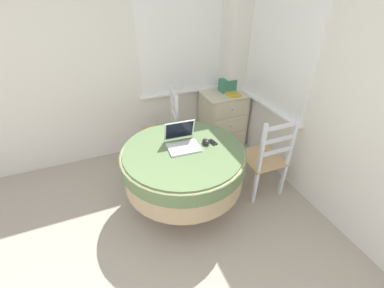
{
  "coord_description": "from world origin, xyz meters",
  "views": [
    {
      "loc": [
        0.23,
        -0.46,
        2.1
      ],
      "look_at": [
        1.06,
        1.57,
        0.66
      ],
      "focal_mm": 24.0,
      "sensor_mm": 36.0,
      "label": 1
    }
  ],
  "objects_px": {
    "computer_mouse": "(206,142)",
    "book_on_cabinet": "(232,94)",
    "round_dining_table": "(184,163)",
    "dining_chair_near_right_window": "(265,158)",
    "storage_box": "(227,85)",
    "dining_chair_near_back_window": "(164,130)",
    "corner_cabinet": "(222,118)",
    "cell_phone": "(213,142)",
    "laptop": "(182,141)"
  },
  "relations": [
    {
      "from": "computer_mouse",
      "to": "book_on_cabinet",
      "type": "xyz_separation_m",
      "value": [
        0.81,
        0.9,
        0.02
      ]
    },
    {
      "from": "round_dining_table",
      "to": "computer_mouse",
      "type": "height_order",
      "value": "computer_mouse"
    },
    {
      "from": "dining_chair_near_right_window",
      "to": "storage_box",
      "type": "distance_m",
      "value": 1.24
    },
    {
      "from": "round_dining_table",
      "to": "computer_mouse",
      "type": "distance_m",
      "value": 0.3
    },
    {
      "from": "dining_chair_near_right_window",
      "to": "storage_box",
      "type": "xyz_separation_m",
      "value": [
        0.15,
        1.17,
        0.39
      ]
    },
    {
      "from": "round_dining_table",
      "to": "book_on_cabinet",
      "type": "relative_size",
      "value": 5.68
    },
    {
      "from": "dining_chair_near_back_window",
      "to": "corner_cabinet",
      "type": "distance_m",
      "value": 0.91
    },
    {
      "from": "book_on_cabinet",
      "to": "corner_cabinet",
      "type": "bearing_deg",
      "value": 128.71
    },
    {
      "from": "cell_phone",
      "to": "dining_chair_near_right_window",
      "type": "height_order",
      "value": "dining_chair_near_right_window"
    },
    {
      "from": "cell_phone",
      "to": "laptop",
      "type": "bearing_deg",
      "value": 167.86
    },
    {
      "from": "computer_mouse",
      "to": "corner_cabinet",
      "type": "xyz_separation_m",
      "value": [
        0.73,
        0.99,
        -0.37
      ]
    },
    {
      "from": "cell_phone",
      "to": "corner_cabinet",
      "type": "height_order",
      "value": "corner_cabinet"
    },
    {
      "from": "computer_mouse",
      "to": "dining_chair_near_right_window",
      "type": "bearing_deg",
      "value": -10.35
    },
    {
      "from": "round_dining_table",
      "to": "storage_box",
      "type": "bearing_deg",
      "value": 45.37
    },
    {
      "from": "computer_mouse",
      "to": "corner_cabinet",
      "type": "height_order",
      "value": "computer_mouse"
    },
    {
      "from": "round_dining_table",
      "to": "corner_cabinet",
      "type": "distance_m",
      "value": 1.41
    },
    {
      "from": "cell_phone",
      "to": "corner_cabinet",
      "type": "xyz_separation_m",
      "value": [
        0.66,
        1.0,
        -0.35
      ]
    },
    {
      "from": "computer_mouse",
      "to": "storage_box",
      "type": "relative_size",
      "value": 0.47
    },
    {
      "from": "storage_box",
      "to": "book_on_cabinet",
      "type": "relative_size",
      "value": 0.98
    },
    {
      "from": "book_on_cabinet",
      "to": "laptop",
      "type": "bearing_deg",
      "value": -140.57
    },
    {
      "from": "laptop",
      "to": "book_on_cabinet",
      "type": "xyz_separation_m",
      "value": [
        1.03,
        0.85,
        -0.0
      ]
    },
    {
      "from": "cell_phone",
      "to": "storage_box",
      "type": "xyz_separation_m",
      "value": [
        0.74,
        1.06,
        0.11
      ]
    },
    {
      "from": "corner_cabinet",
      "to": "storage_box",
      "type": "relative_size",
      "value": 3.69
    },
    {
      "from": "dining_chair_near_right_window",
      "to": "storage_box",
      "type": "height_order",
      "value": "dining_chair_near_right_window"
    },
    {
      "from": "storage_box",
      "to": "dining_chair_near_right_window",
      "type": "bearing_deg",
      "value": -97.34
    },
    {
      "from": "storage_box",
      "to": "book_on_cabinet",
      "type": "distance_m",
      "value": 0.16
    },
    {
      "from": "storage_box",
      "to": "cell_phone",
      "type": "bearing_deg",
      "value": -124.9
    },
    {
      "from": "dining_chair_near_back_window",
      "to": "dining_chair_near_right_window",
      "type": "height_order",
      "value": "same"
    },
    {
      "from": "dining_chair_near_back_window",
      "to": "round_dining_table",
      "type": "bearing_deg",
      "value": -94.38
    },
    {
      "from": "cell_phone",
      "to": "dining_chair_near_right_window",
      "type": "xyz_separation_m",
      "value": [
        0.59,
        -0.11,
        -0.28
      ]
    },
    {
      "from": "round_dining_table",
      "to": "storage_box",
      "type": "xyz_separation_m",
      "value": [
        1.04,
        1.06,
        0.28
      ]
    },
    {
      "from": "corner_cabinet",
      "to": "computer_mouse",
      "type": "bearing_deg",
      "value": -126.45
    },
    {
      "from": "dining_chair_near_back_window",
      "to": "dining_chair_near_right_window",
      "type": "relative_size",
      "value": 1.0
    },
    {
      "from": "round_dining_table",
      "to": "laptop",
      "type": "bearing_deg",
      "value": 77.5
    },
    {
      "from": "dining_chair_near_back_window",
      "to": "dining_chair_near_right_window",
      "type": "xyz_separation_m",
      "value": [
        0.82,
        -1.0,
        0.0
      ]
    },
    {
      "from": "laptop",
      "to": "book_on_cabinet",
      "type": "bearing_deg",
      "value": 39.43
    },
    {
      "from": "corner_cabinet",
      "to": "round_dining_table",
      "type": "bearing_deg",
      "value": -134.15
    },
    {
      "from": "dining_chair_near_back_window",
      "to": "corner_cabinet",
      "type": "height_order",
      "value": "dining_chair_near_back_window"
    },
    {
      "from": "dining_chair_near_right_window",
      "to": "corner_cabinet",
      "type": "height_order",
      "value": "dining_chair_near_right_window"
    },
    {
      "from": "round_dining_table",
      "to": "laptop",
      "type": "height_order",
      "value": "laptop"
    },
    {
      "from": "laptop",
      "to": "storage_box",
      "type": "relative_size",
      "value": 1.53
    },
    {
      "from": "book_on_cabinet",
      "to": "computer_mouse",
      "type": "bearing_deg",
      "value": -131.75
    },
    {
      "from": "dining_chair_near_right_window",
      "to": "corner_cabinet",
      "type": "bearing_deg",
      "value": 85.91
    },
    {
      "from": "laptop",
      "to": "book_on_cabinet",
      "type": "height_order",
      "value": "laptop"
    },
    {
      "from": "dining_chair_near_right_window",
      "to": "laptop",
      "type": "bearing_deg",
      "value": 168.59
    },
    {
      "from": "cell_phone",
      "to": "book_on_cabinet",
      "type": "xyz_separation_m",
      "value": [
        0.74,
        0.91,
        0.04
      ]
    },
    {
      "from": "computer_mouse",
      "to": "corner_cabinet",
      "type": "distance_m",
      "value": 1.29
    },
    {
      "from": "cell_phone",
      "to": "storage_box",
      "type": "bearing_deg",
      "value": 55.1
    },
    {
      "from": "dining_chair_near_back_window",
      "to": "book_on_cabinet",
      "type": "distance_m",
      "value": 1.03
    },
    {
      "from": "cell_phone",
      "to": "corner_cabinet",
      "type": "bearing_deg",
      "value": 56.38
    }
  ]
}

